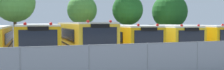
# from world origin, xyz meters

# --- Properties ---
(ground_plane) EXTENTS (160.00, 160.00, 0.00)m
(ground_plane) POSITION_xyz_m (0.00, 0.00, 0.00)
(ground_plane) COLOR #38383D
(school_bus_1) EXTENTS (2.77, 11.40, 2.66)m
(school_bus_1) POSITION_xyz_m (-4.85, 0.17, 1.40)
(school_bus_1) COLOR #EAA80C
(school_bus_1) RESTS_ON ground_plane
(school_bus_2) EXTENTS (2.74, 10.41, 2.80)m
(school_bus_2) POSITION_xyz_m (-1.54, -0.27, 1.47)
(school_bus_2) COLOR yellow
(school_bus_2) RESTS_ON ground_plane
(school_bus_3) EXTENTS (2.60, 10.91, 2.57)m
(school_bus_3) POSITION_xyz_m (1.70, -0.23, 1.36)
(school_bus_3) COLOR #EAA80C
(school_bus_3) RESTS_ON ground_plane
(school_bus_4) EXTENTS (2.57, 10.36, 2.52)m
(school_bus_4) POSITION_xyz_m (4.98, -0.23, 1.33)
(school_bus_4) COLOR yellow
(school_bus_4) RESTS_ON ground_plane
(school_bus_5) EXTENTS (2.82, 11.39, 2.55)m
(school_bus_5) POSITION_xyz_m (8.13, -0.23, 1.35)
(school_bus_5) COLOR #EAA80C
(school_bus_5) RESTS_ON ground_plane
(tree_1) EXTENTS (4.19, 4.19, 6.86)m
(tree_1) POSITION_xyz_m (-6.87, 8.13, 4.86)
(tree_1) COLOR #4C3823
(tree_1) RESTS_ON ground_plane
(tree_2) EXTENTS (3.63, 3.63, 5.98)m
(tree_2) POSITION_xyz_m (0.68, 10.05, 4.10)
(tree_2) COLOR #4C3823
(tree_2) RESTS_ON ground_plane
(tree_3) EXTENTS (3.65, 3.65, 5.95)m
(tree_3) POSITION_xyz_m (5.40, 7.44, 4.22)
(tree_3) COLOR #4C3823
(tree_3) RESTS_ON ground_plane
(tree_4) EXTENTS (4.45, 4.45, 6.26)m
(tree_4) POSITION_xyz_m (11.39, 7.73, 4.08)
(tree_4) COLOR #4C3823
(tree_4) RESTS_ON ground_plane
(chainlink_fence) EXTENTS (22.05, 0.07, 1.71)m
(chainlink_fence) POSITION_xyz_m (-0.27, -9.13, 0.89)
(chainlink_fence) COLOR #9EA0A3
(chainlink_fence) RESTS_ON ground_plane
(traffic_cone) EXTENTS (0.42, 0.42, 0.55)m
(traffic_cone) POSITION_xyz_m (4.38, -8.41, 0.27)
(traffic_cone) COLOR #EA5914
(traffic_cone) RESTS_ON ground_plane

